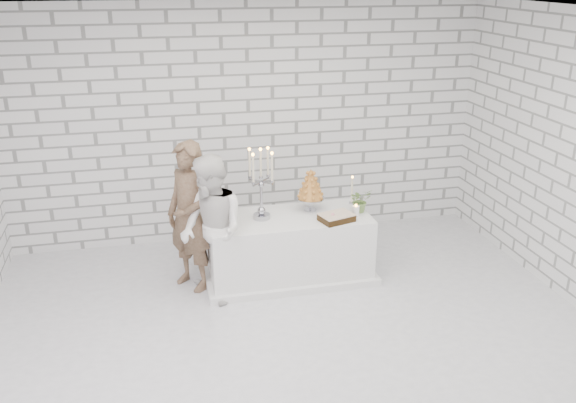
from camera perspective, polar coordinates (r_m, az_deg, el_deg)
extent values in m
cube|color=silver|center=(6.07, 0.64, -12.38)|extent=(6.00, 5.00, 0.01)
cube|color=white|center=(5.08, 0.78, 17.17)|extent=(6.00, 5.00, 0.01)
cube|color=white|center=(7.74, -3.71, 7.23)|extent=(6.00, 0.01, 3.00)
cube|color=white|center=(3.27, 11.43, -13.72)|extent=(6.00, 0.01, 3.00)
cube|color=white|center=(6.94, 0.09, -4.29)|extent=(1.80, 0.80, 0.75)
imported|color=brown|center=(6.65, -9.19, -1.41)|extent=(0.69, 0.72, 1.67)
imported|color=white|center=(6.37, -7.11, -2.69)|extent=(0.82, 0.93, 1.59)
cube|color=black|center=(6.68, 4.56, -1.50)|extent=(0.41, 0.34, 0.08)
cylinder|color=white|center=(6.82, 6.35, -0.90)|extent=(0.09, 0.09, 0.12)
cylinder|color=beige|center=(7.14, 6.00, 1.00)|extent=(0.08, 0.08, 0.32)
imported|color=#3B7631|center=(6.92, 6.76, 0.11)|extent=(0.28, 0.26, 0.27)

